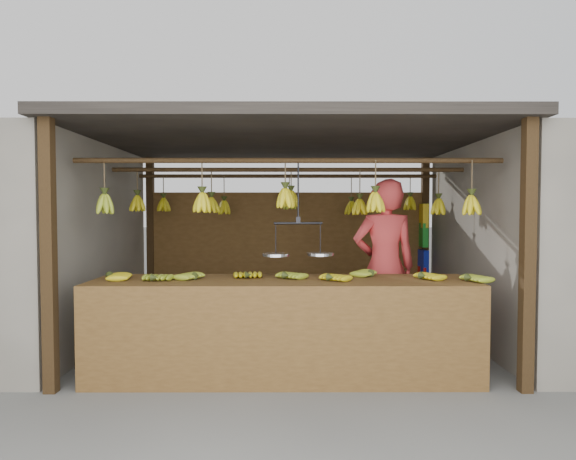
{
  "coord_description": "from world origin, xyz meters",
  "views": [
    {
      "loc": [
        -0.01,
        -5.5,
        1.53
      ],
      "look_at": [
        0.0,
        0.3,
        1.3
      ],
      "focal_mm": 30.0,
      "sensor_mm": 36.0,
      "label": 1
    }
  ],
  "objects": [
    {
      "name": "ground",
      "position": [
        0.0,
        0.0,
        0.0
      ],
      "size": [
        80.0,
        80.0,
        0.0
      ],
      "primitive_type": "plane",
      "color": "#5B5B57"
    },
    {
      "name": "stall",
      "position": [
        0.0,
        0.33,
        1.97
      ],
      "size": [
        4.3,
        3.3,
        2.4
      ],
      "color": "black",
      "rests_on": "ground"
    },
    {
      "name": "counter",
      "position": [
        -0.05,
        -1.23,
        0.71
      ],
      "size": [
        3.54,
        0.8,
        0.96
      ],
      "color": "brown",
      "rests_on": "ground"
    },
    {
      "name": "hanging_bananas",
      "position": [
        -0.0,
        0.0,
        1.61
      ],
      "size": [
        3.61,
        2.24,
        0.38
      ],
      "color": "#92A523",
      "rests_on": "ground"
    },
    {
      "name": "balance_scale",
      "position": [
        0.09,
        -1.0,
        1.17
      ],
      "size": [
        0.67,
        0.31,
        0.89
      ],
      "color": "black",
      "rests_on": "ground"
    },
    {
      "name": "vendor",
      "position": [
        1.04,
        -0.37,
        0.93
      ],
      "size": [
        0.71,
        0.49,
        1.87
      ],
      "primitive_type": "imported",
      "rotation": [
        0.0,
        0.0,
        3.21
      ],
      "color": "#BF3333",
      "rests_on": "ground"
    },
    {
      "name": "bag_bundles",
      "position": [
        1.94,
        1.35,
        1.0
      ],
      "size": [
        0.08,
        0.26,
        1.24
      ],
      "color": "yellow",
      "rests_on": "ground"
    }
  ]
}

